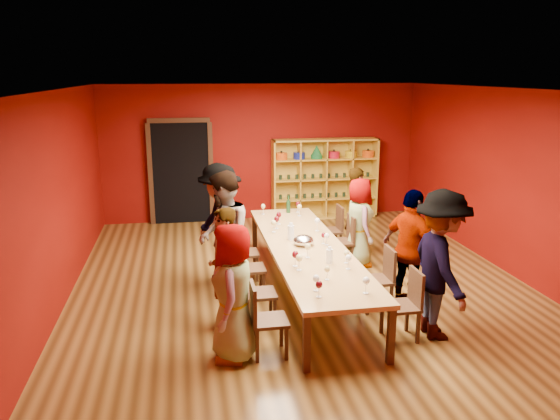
# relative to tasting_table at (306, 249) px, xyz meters

# --- Properties ---
(room_shell) EXTENTS (7.10, 9.10, 3.04)m
(room_shell) POSITION_rel_tasting_table_xyz_m (0.00, 0.00, 0.80)
(room_shell) COLOR #4F3415
(room_shell) RESTS_ON ground
(tasting_table) EXTENTS (1.10, 4.50, 0.75)m
(tasting_table) POSITION_rel_tasting_table_xyz_m (0.00, 0.00, 0.00)
(tasting_table) COLOR #AA8046
(tasting_table) RESTS_ON ground
(doorway) EXTENTS (1.40, 0.17, 2.30)m
(doorway) POSITION_rel_tasting_table_xyz_m (-1.80, 4.43, 0.42)
(doorway) COLOR black
(doorway) RESTS_ON ground
(shelving_unit) EXTENTS (2.40, 0.40, 1.80)m
(shelving_unit) POSITION_rel_tasting_table_xyz_m (1.40, 4.32, 0.28)
(shelving_unit) COLOR gold
(shelving_unit) RESTS_ON ground
(chair_person_left_0) EXTENTS (0.42, 0.42, 0.89)m
(chair_person_left_0) POSITION_rel_tasting_table_xyz_m (-0.91, -1.71, -0.20)
(chair_person_left_0) COLOR #321C10
(chair_person_left_0) RESTS_ON ground
(person_left_0) EXTENTS (0.56, 0.86, 1.62)m
(person_left_0) POSITION_rel_tasting_table_xyz_m (-1.25, -1.71, 0.11)
(person_left_0) COLOR #C58490
(person_left_0) RESTS_ON ground
(chair_person_left_1) EXTENTS (0.42, 0.42, 0.89)m
(chair_person_left_1) POSITION_rel_tasting_table_xyz_m (-0.91, -0.90, -0.20)
(chair_person_left_1) COLOR #321C10
(chair_person_left_1) RESTS_ON ground
(person_left_1) EXTENTS (0.47, 0.62, 1.61)m
(person_left_1) POSITION_rel_tasting_table_xyz_m (-1.30, -0.90, 0.10)
(person_left_1) COLOR #6287C9
(person_left_1) RESTS_ON ground
(chair_person_left_2) EXTENTS (0.42, 0.42, 0.89)m
(chair_person_left_2) POSITION_rel_tasting_table_xyz_m (-0.91, 0.05, -0.20)
(chair_person_left_2) COLOR #321C10
(chair_person_left_2) RESTS_ON ground
(person_left_2) EXTENTS (0.53, 0.94, 1.89)m
(person_left_2) POSITION_rel_tasting_table_xyz_m (-1.21, 0.05, 0.25)
(person_left_2) COLOR #D08B8F
(person_left_2) RESTS_ON ground
(chair_person_left_3) EXTENTS (0.42, 0.42, 0.89)m
(chair_person_left_3) POSITION_rel_tasting_table_xyz_m (-0.91, 0.77, -0.20)
(chair_person_left_3) COLOR #321C10
(chair_person_left_3) RESTS_ON ground
(person_left_3) EXTENTS (0.94, 1.32, 1.89)m
(person_left_3) POSITION_rel_tasting_table_xyz_m (-1.21, 0.77, 0.25)
(person_left_3) COLOR #4F4F54
(person_left_3) RESTS_ON ground
(chair_person_right_0) EXTENTS (0.42, 0.42, 0.89)m
(chair_person_right_0) POSITION_rel_tasting_table_xyz_m (0.91, -1.60, -0.20)
(chair_person_right_0) COLOR #321C10
(chair_person_right_0) RESTS_ON ground
(person_right_0) EXTENTS (0.58, 1.25, 1.88)m
(person_right_0) POSITION_rel_tasting_table_xyz_m (1.32, -1.60, 0.24)
(person_right_0) COLOR beige
(person_right_0) RESTS_ON ground
(chair_person_right_1) EXTENTS (0.42, 0.42, 0.89)m
(chair_person_right_1) POSITION_rel_tasting_table_xyz_m (0.91, -0.72, -0.20)
(chair_person_right_1) COLOR #321C10
(chair_person_right_1) RESTS_ON ground
(person_right_1) EXTENTS (0.83, 1.09, 1.70)m
(person_right_1) POSITION_rel_tasting_table_xyz_m (1.32, -0.72, 0.15)
(person_right_1) COLOR #577EB4
(person_right_1) RESTS_ON ground
(chair_person_right_3) EXTENTS (0.42, 0.42, 0.89)m
(chair_person_right_3) POSITION_rel_tasting_table_xyz_m (0.91, 1.06, -0.20)
(chair_person_right_3) COLOR #321C10
(chair_person_right_3) RESTS_ON ground
(person_right_3) EXTENTS (0.43, 0.76, 1.52)m
(person_right_3) POSITION_rel_tasting_table_xyz_m (1.16, 1.06, 0.06)
(person_right_3) COLOR #141D39
(person_right_3) RESTS_ON ground
(chair_person_right_4) EXTENTS (0.42, 0.42, 0.89)m
(chair_person_right_4) POSITION_rel_tasting_table_xyz_m (0.91, 1.75, -0.20)
(chair_person_right_4) COLOR #321C10
(chair_person_right_4) RESTS_ON ground
(person_right_4) EXTENTS (0.44, 0.59, 1.58)m
(person_right_4) POSITION_rel_tasting_table_xyz_m (1.34, 1.75, 0.09)
(person_right_4) COLOR #5670B1
(person_right_4) RESTS_ON ground
(wine_glass_0) EXTENTS (0.08, 0.08, 0.20)m
(wine_glass_0) POSITION_rel_tasting_table_xyz_m (0.31, -1.06, 0.20)
(wine_glass_0) COLOR white
(wine_glass_0) RESTS_ON tasting_table
(wine_glass_1) EXTENTS (0.08, 0.08, 0.19)m
(wine_glass_1) POSITION_rel_tasting_table_xyz_m (-0.36, 1.94, 0.19)
(wine_glass_1) COLOR white
(wine_glass_1) RESTS_ON tasting_table
(wine_glass_2) EXTENTS (0.09, 0.09, 0.21)m
(wine_glass_2) POSITION_rel_tasting_table_xyz_m (0.26, 1.72, 0.21)
(wine_glass_2) COLOR white
(wine_glass_2) RESTS_ON tasting_table
(wine_glass_3) EXTENTS (0.09, 0.09, 0.22)m
(wine_glass_3) POSITION_rel_tasting_table_xyz_m (-0.34, -0.83, 0.21)
(wine_glass_3) COLOR white
(wine_glass_3) RESTS_ON tasting_table
(wine_glass_4) EXTENTS (0.09, 0.09, 0.22)m
(wine_glass_4) POSITION_rel_tasting_table_xyz_m (0.34, 0.73, 0.21)
(wine_glass_4) COLOR white
(wine_glass_4) RESTS_ON tasting_table
(wine_glass_5) EXTENTS (0.08, 0.08, 0.20)m
(wine_glass_5) POSITION_rel_tasting_table_xyz_m (0.29, 1.97, 0.20)
(wine_glass_5) COLOR white
(wine_glass_5) RESTS_ON tasting_table
(wine_glass_6) EXTENTS (0.08, 0.08, 0.19)m
(wine_glass_6) POSITION_rel_tasting_table_xyz_m (0.30, -0.02, 0.19)
(wine_glass_6) COLOR white
(wine_glass_6) RESTS_ON tasting_table
(wine_glass_7) EXTENTS (0.08, 0.08, 0.20)m
(wine_glass_7) POSITION_rel_tasting_table_xyz_m (-0.28, -1.88, 0.20)
(wine_glass_7) COLOR white
(wine_glass_7) RESTS_ON tasting_table
(wine_glass_8) EXTENTS (0.09, 0.09, 0.22)m
(wine_glass_8) POSITION_rel_tasting_table_xyz_m (-0.32, -0.98, 0.21)
(wine_glass_8) COLOR white
(wine_glass_8) RESTS_ON tasting_table
(wine_glass_9) EXTENTS (0.07, 0.07, 0.18)m
(wine_glass_9) POSITION_rel_tasting_table_xyz_m (-0.05, -1.37, 0.18)
(wine_glass_9) COLOR white
(wine_glass_9) RESTS_ON tasting_table
(wine_glass_10) EXTENTS (0.09, 0.09, 0.21)m
(wine_glass_10) POSITION_rel_tasting_table_xyz_m (-0.28, 0.97, 0.21)
(wine_glass_10) COLOR white
(wine_glass_10) RESTS_ON tasting_table
(wine_glass_11) EXTENTS (0.08, 0.08, 0.21)m
(wine_glass_11) POSITION_rel_tasting_table_xyz_m (0.28, -1.87, 0.20)
(wine_glass_11) COLOR white
(wine_glass_11) RESTS_ON tasting_table
(wine_glass_12) EXTENTS (0.08, 0.08, 0.20)m
(wine_glass_12) POSITION_rel_tasting_table_xyz_m (-0.36, 0.79, 0.20)
(wine_glass_12) COLOR white
(wine_glass_12) RESTS_ON tasting_table
(wine_glass_13) EXTENTS (0.09, 0.09, 0.21)m
(wine_glass_13) POSITION_rel_tasting_table_xyz_m (-0.20, 1.23, 0.21)
(wine_glass_13) COLOR white
(wine_glass_13) RESTS_ON tasting_table
(wine_glass_14) EXTENTS (0.08, 0.08, 0.20)m
(wine_glass_14) POSITION_rel_tasting_table_xyz_m (-0.27, -1.69, 0.20)
(wine_glass_14) COLOR white
(wine_glass_14) RESTS_ON tasting_table
(wine_glass_15) EXTENTS (0.07, 0.07, 0.18)m
(wine_glass_15) POSITION_rel_tasting_table_xyz_m (0.36, -0.82, 0.18)
(wine_glass_15) COLOR white
(wine_glass_15) RESTS_ON tasting_table
(wine_glass_16) EXTENTS (0.07, 0.07, 0.18)m
(wine_glass_16) POSITION_rel_tasting_table_xyz_m (0.27, 0.05, 0.18)
(wine_glass_16) COLOR white
(wine_glass_16) RESTS_ON tasting_table
(wine_glass_17) EXTENTS (0.08, 0.08, 0.21)m
(wine_glass_17) POSITION_rel_tasting_table_xyz_m (-0.10, -0.52, 0.20)
(wine_glass_17) COLOR white
(wine_glass_17) RESTS_ON tasting_table
(spittoon_bowl) EXTENTS (0.31, 0.31, 0.17)m
(spittoon_bowl) POSITION_rel_tasting_table_xyz_m (-0.04, 0.04, 0.12)
(spittoon_bowl) COLOR silver
(spittoon_bowl) RESTS_ON tasting_table
(carafe_a) EXTENTS (0.11, 0.11, 0.27)m
(carafe_a) POSITION_rel_tasting_table_xyz_m (-0.17, 0.34, 0.17)
(carafe_a) COLOR white
(carafe_a) RESTS_ON tasting_table
(carafe_b) EXTENTS (0.11, 0.11, 0.23)m
(carafe_b) POSITION_rel_tasting_table_xyz_m (0.13, -0.79, 0.16)
(carafe_b) COLOR white
(carafe_b) RESTS_ON tasting_table
(wine_bottle) EXTENTS (0.10, 0.10, 0.31)m
(wine_bottle) POSITION_rel_tasting_table_xyz_m (0.11, 1.98, 0.17)
(wine_bottle) COLOR #12341A
(wine_bottle) RESTS_ON tasting_table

